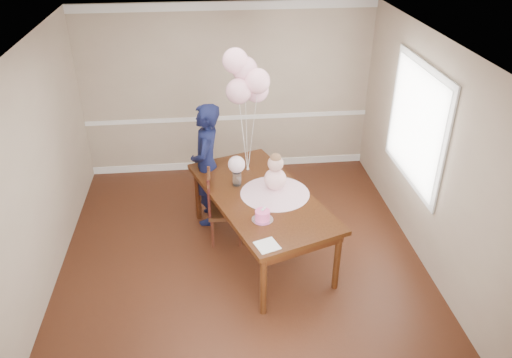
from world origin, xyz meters
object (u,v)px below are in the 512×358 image
Objects in this scene: dining_table_top at (261,196)px; dining_chair_seat at (225,211)px; woman at (207,165)px; birthday_cake at (263,215)px.

dining_table_top reaches higher than dining_chair_seat.
dining_chair_seat is at bearing 32.65° from woman.
dining_chair_seat is 0.25× the size of woman.
dining_chair_seat is 0.68m from woman.
woman is (-0.64, 0.78, 0.05)m from dining_table_top.
birthday_cake is at bearing -113.96° from dining_table_top.
birthday_cake is 1.03m from dining_chair_seat.
dining_table_top is 0.56m from birthday_cake.
birthday_cake reaches higher than dining_chair_seat.
birthday_cake reaches higher than dining_table_top.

